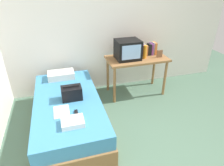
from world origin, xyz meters
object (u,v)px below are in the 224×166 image
(tv, at_px, (128,50))
(book_row, at_px, (149,49))
(bed, at_px, (69,113))
(folded_towel, at_px, (73,122))
(desk, at_px, (137,62))
(water_bottle, at_px, (145,52))
(picture_frame, at_px, (160,54))
(handbag, at_px, (72,93))
(pillow, at_px, (61,75))
(remote_dark, at_px, (76,113))
(magazine, at_px, (62,111))

(tv, xyz_separation_m, book_row, (0.48, 0.10, -0.07))
(bed, xyz_separation_m, folded_towel, (0.02, -0.61, 0.29))
(bed, bearing_deg, tv, 29.25)
(desk, relative_size, water_bottle, 4.65)
(book_row, bearing_deg, picture_frame, -55.92)
(water_bottle, relative_size, picture_frame, 1.75)
(bed, height_order, book_row, book_row)
(picture_frame, height_order, handbag, picture_frame)
(water_bottle, bearing_deg, pillow, 174.92)
(tv, bearing_deg, bed, -150.75)
(water_bottle, xyz_separation_m, handbag, (-1.45, -0.62, -0.29))
(bed, distance_m, book_row, 1.97)
(handbag, distance_m, remote_dark, 0.41)
(tv, xyz_separation_m, picture_frame, (0.62, -0.10, -0.11))
(water_bottle, height_order, pillow, water_bottle)
(magazine, distance_m, folded_towel, 0.33)
(desk, height_order, book_row, book_row)
(desk, distance_m, folded_towel, 1.89)
(handbag, relative_size, magazine, 1.03)
(pillow, bearing_deg, folded_towel, -87.55)
(picture_frame, xyz_separation_m, handbag, (-1.75, -0.59, -0.24))
(handbag, relative_size, folded_towel, 1.07)
(tv, height_order, book_row, tv)
(handbag, height_order, magazine, handbag)
(bed, xyz_separation_m, handbag, (0.08, -0.01, 0.35))
(picture_frame, bearing_deg, remote_dark, -150.26)
(desk, relative_size, picture_frame, 8.14)
(remote_dark, bearing_deg, picture_frame, 29.74)
(water_bottle, bearing_deg, desk, 152.77)
(remote_dark, bearing_deg, desk, 39.66)
(desk, xyz_separation_m, handbag, (-1.33, -0.69, -0.07))
(bed, distance_m, tv, 1.56)
(picture_frame, bearing_deg, handbag, -161.38)
(picture_frame, distance_m, folded_towel, 2.18)
(magazine, bearing_deg, book_row, 31.16)
(picture_frame, height_order, pillow, picture_frame)
(folded_towel, bearing_deg, picture_frame, 33.30)
(folded_towel, bearing_deg, bed, 92.34)
(tv, xyz_separation_m, magazine, (-1.31, -0.98, -0.44))
(water_bottle, distance_m, magazine, 1.91)
(bed, distance_m, desk, 1.62)
(water_bottle, relative_size, pillow, 0.54)
(tv, distance_m, book_row, 0.50)
(magazine, bearing_deg, bed, 72.25)
(book_row, distance_m, magazine, 2.12)
(magazine, height_order, remote_dark, remote_dark)
(desk, height_order, picture_frame, picture_frame)
(desk, bearing_deg, handbag, -152.63)
(desk, distance_m, book_row, 0.37)
(picture_frame, xyz_separation_m, remote_dark, (-1.73, -0.99, -0.33))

